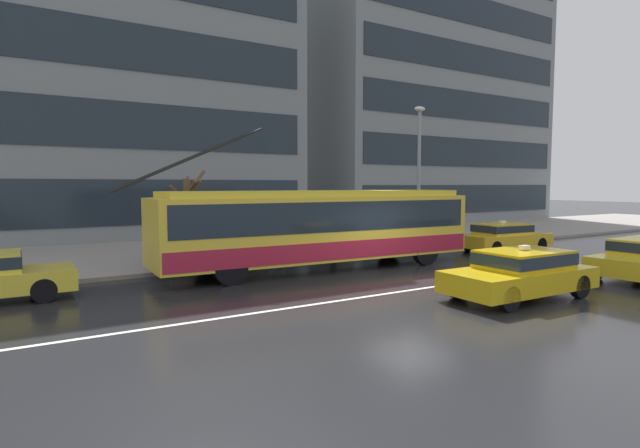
{
  "coord_description": "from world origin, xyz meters",
  "views": [
    {
      "loc": [
        -10.61,
        -11.71,
        2.99
      ],
      "look_at": [
        -1.25,
        3.39,
        1.59
      ],
      "focal_mm": 28.03,
      "sensor_mm": 36.0,
      "label": 1
    }
  ],
  "objects_px": {
    "pedestrian_walking_past": "(210,219)",
    "street_tree_bare": "(188,209)",
    "taxi_oncoming_near": "(521,272)",
    "pedestrian_approaching_curb": "(332,213)",
    "trolleybus": "(320,226)",
    "taxi_ahead_of_bus": "(504,236)",
    "pedestrian_at_shelter": "(240,214)",
    "bus_shelter": "(226,209)",
    "street_lamp": "(419,163)"
  },
  "relations": [
    {
      "from": "pedestrian_walking_past",
      "to": "street_tree_bare",
      "type": "bearing_deg",
      "value": 93.82
    },
    {
      "from": "taxi_oncoming_near",
      "to": "pedestrian_approaching_curb",
      "type": "bearing_deg",
      "value": 86.24
    },
    {
      "from": "street_tree_bare",
      "to": "pedestrian_approaching_curb",
      "type": "bearing_deg",
      "value": -13.26
    },
    {
      "from": "trolleybus",
      "to": "taxi_ahead_of_bus",
      "type": "height_order",
      "value": "trolleybus"
    },
    {
      "from": "taxi_ahead_of_bus",
      "to": "pedestrian_at_shelter",
      "type": "xyz_separation_m",
      "value": [
        -10.73,
        4.64,
        1.06
      ]
    },
    {
      "from": "trolleybus",
      "to": "taxi_ahead_of_bus",
      "type": "relative_size",
      "value": 2.87
    },
    {
      "from": "trolleybus",
      "to": "pedestrian_walking_past",
      "type": "distance_m",
      "value": 4.1
    },
    {
      "from": "bus_shelter",
      "to": "taxi_oncoming_near",
      "type": "bearing_deg",
      "value": -65.58
    },
    {
      "from": "taxi_oncoming_near",
      "to": "pedestrian_approaching_curb",
      "type": "xyz_separation_m",
      "value": [
        0.67,
        10.15,
        1.05
      ]
    },
    {
      "from": "bus_shelter",
      "to": "pedestrian_approaching_curb",
      "type": "height_order",
      "value": "bus_shelter"
    },
    {
      "from": "bus_shelter",
      "to": "street_tree_bare",
      "type": "distance_m",
      "value": 2.02
    },
    {
      "from": "pedestrian_walking_past",
      "to": "street_tree_bare",
      "type": "xyz_separation_m",
      "value": [
        -0.15,
        2.19,
        0.31
      ]
    },
    {
      "from": "pedestrian_approaching_curb",
      "to": "street_tree_bare",
      "type": "distance_m",
      "value": 6.16
    },
    {
      "from": "pedestrian_walking_past",
      "to": "street_lamp",
      "type": "height_order",
      "value": "street_lamp"
    },
    {
      "from": "street_lamp",
      "to": "street_tree_bare",
      "type": "xyz_separation_m",
      "value": [
        -10.3,
        2.28,
        -1.96
      ]
    },
    {
      "from": "taxi_oncoming_near",
      "to": "street_tree_bare",
      "type": "relative_size",
      "value": 1.24
    },
    {
      "from": "taxi_oncoming_near",
      "to": "pedestrian_approaching_curb",
      "type": "relative_size",
      "value": 2.15
    },
    {
      "from": "taxi_ahead_of_bus",
      "to": "pedestrian_walking_past",
      "type": "relative_size",
      "value": 2.28
    },
    {
      "from": "taxi_oncoming_near",
      "to": "pedestrian_at_shelter",
      "type": "distance_m",
      "value": 11.51
    },
    {
      "from": "taxi_ahead_of_bus",
      "to": "street_lamp",
      "type": "distance_m",
      "value": 5.04
    },
    {
      "from": "bus_shelter",
      "to": "street_tree_bare",
      "type": "bearing_deg",
      "value": 116.34
    },
    {
      "from": "pedestrian_approaching_curb",
      "to": "trolleybus",
      "type": "bearing_deg",
      "value": -128.56
    },
    {
      "from": "taxi_ahead_of_bus",
      "to": "pedestrian_at_shelter",
      "type": "height_order",
      "value": "pedestrian_at_shelter"
    },
    {
      "from": "street_tree_bare",
      "to": "pedestrian_walking_past",
      "type": "bearing_deg",
      "value": -86.18
    },
    {
      "from": "taxi_ahead_of_bus",
      "to": "pedestrian_walking_past",
      "type": "distance_m",
      "value": 12.96
    },
    {
      "from": "pedestrian_approaching_curb",
      "to": "pedestrian_walking_past",
      "type": "height_order",
      "value": "pedestrian_approaching_curb"
    },
    {
      "from": "taxi_oncoming_near",
      "to": "trolleybus",
      "type": "bearing_deg",
      "value": 107.88
    },
    {
      "from": "street_lamp",
      "to": "street_tree_bare",
      "type": "height_order",
      "value": "street_lamp"
    },
    {
      "from": "pedestrian_at_shelter",
      "to": "trolleybus",
      "type": "bearing_deg",
      "value": -74.21
    },
    {
      "from": "taxi_oncoming_near",
      "to": "bus_shelter",
      "type": "height_order",
      "value": "bus_shelter"
    },
    {
      "from": "pedestrian_approaching_curb",
      "to": "street_tree_bare",
      "type": "relative_size",
      "value": 0.58
    },
    {
      "from": "trolleybus",
      "to": "bus_shelter",
      "type": "bearing_deg",
      "value": 126.24
    },
    {
      "from": "taxi_oncoming_near",
      "to": "pedestrian_approaching_curb",
      "type": "height_order",
      "value": "pedestrian_approaching_curb"
    },
    {
      "from": "pedestrian_walking_past",
      "to": "taxi_oncoming_near",
      "type": "bearing_deg",
      "value": -61.08
    },
    {
      "from": "bus_shelter",
      "to": "pedestrian_approaching_curb",
      "type": "relative_size",
      "value": 2.14
    },
    {
      "from": "taxi_oncoming_near",
      "to": "street_tree_bare",
      "type": "bearing_deg",
      "value": 114.72
    },
    {
      "from": "street_lamp",
      "to": "pedestrian_approaching_curb",
      "type": "bearing_deg",
      "value": 168.67
    },
    {
      "from": "trolleybus",
      "to": "bus_shelter",
      "type": "xyz_separation_m",
      "value": [
        -2.29,
        3.12,
        0.54
      ]
    },
    {
      "from": "taxi_oncoming_near",
      "to": "street_lamp",
      "type": "relative_size",
      "value": 0.66
    },
    {
      "from": "taxi_ahead_of_bus",
      "to": "pedestrian_approaching_curb",
      "type": "xyz_separation_m",
      "value": [
        -6.7,
        3.84,
        1.05
      ]
    },
    {
      "from": "taxi_oncoming_near",
      "to": "street_lamp",
      "type": "bearing_deg",
      "value": 61.8
    },
    {
      "from": "street_tree_bare",
      "to": "street_lamp",
      "type": "bearing_deg",
      "value": -12.46
    },
    {
      "from": "pedestrian_at_shelter",
      "to": "street_lamp",
      "type": "relative_size",
      "value": 0.31
    },
    {
      "from": "street_lamp",
      "to": "pedestrian_at_shelter",
      "type": "bearing_deg",
      "value": 168.71
    },
    {
      "from": "pedestrian_approaching_curb",
      "to": "pedestrian_walking_past",
      "type": "relative_size",
      "value": 1.03
    },
    {
      "from": "taxi_ahead_of_bus",
      "to": "bus_shelter",
      "type": "xyz_separation_m",
      "value": [
        -11.8,
        3.44,
        1.38
      ]
    },
    {
      "from": "street_tree_bare",
      "to": "taxi_ahead_of_bus",
      "type": "bearing_deg",
      "value": -22.48
    },
    {
      "from": "pedestrian_approaching_curb",
      "to": "pedestrian_at_shelter",
      "type": "bearing_deg",
      "value": 168.75
    },
    {
      "from": "taxi_oncoming_near",
      "to": "pedestrian_walking_past",
      "type": "distance_m",
      "value": 10.75
    },
    {
      "from": "taxi_oncoming_near",
      "to": "bus_shelter",
      "type": "relative_size",
      "value": 1.01
    }
  ]
}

